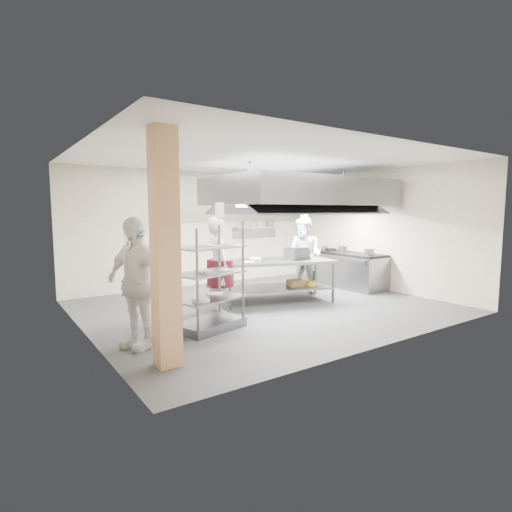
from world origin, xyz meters
TOP-DOWN VIEW (x-y plane):
  - floor at (0.00, 0.00)m, footprint 7.00×7.00m
  - ceiling at (0.00, 0.00)m, footprint 7.00×7.00m
  - wall_back at (0.00, 3.00)m, footprint 7.00×0.00m
  - wall_left at (-3.50, 0.00)m, footprint 0.00×6.00m
  - wall_right at (3.50, 0.00)m, footprint 0.00×6.00m
  - column at (-2.90, -1.90)m, footprint 0.30×0.30m
  - exhaust_hood at (1.30, 0.40)m, footprint 4.00×2.50m
  - hood_strip_a at (0.40, 0.40)m, footprint 1.60×0.12m
  - hood_strip_b at (2.20, 0.40)m, footprint 1.60×0.12m
  - wall_shelf at (1.80, 2.84)m, footprint 1.50×0.28m
  - island at (0.51, 0.25)m, footprint 2.68×1.71m
  - island_worktop at (0.51, 0.25)m, footprint 2.68×1.71m
  - island_undershelf at (0.51, 0.25)m, footprint 2.46×1.55m
  - pass_rack at (-1.70, -0.79)m, footprint 1.28×0.95m
  - cooking_range at (3.08, 0.50)m, footprint 0.80×2.00m
  - range_top at (3.08, 0.50)m, footprint 0.78×1.96m
  - chef_head at (-1.03, 0.11)m, footprint 0.56×0.75m
  - chef_line at (1.60, 0.56)m, footprint 0.93×1.06m
  - chef_plating at (-3.00, -1.00)m, footprint 0.88×1.21m
  - griddle at (0.99, 0.13)m, footprint 0.50×0.39m
  - wicker_basket at (0.89, 0.06)m, footprint 0.35×0.25m
  - stockpot at (3.04, 0.68)m, footprint 0.24×0.24m
  - plate_stack at (-1.70, -0.79)m, footprint 0.28×0.28m

SIDE VIEW (x-z plane):
  - floor at x=0.00m, z-range 0.00..0.00m
  - island_undershelf at x=0.51m, z-range 0.28..0.32m
  - wicker_basket at x=0.89m, z-range 0.32..0.47m
  - cooking_range at x=3.08m, z-range 0.00..0.84m
  - island at x=0.51m, z-range 0.00..0.91m
  - plate_stack at x=-1.70m, z-range 0.52..0.58m
  - pass_rack at x=-1.70m, z-range 0.00..1.72m
  - range_top at x=3.08m, z-range 0.84..0.90m
  - island_worktop at x=0.51m, z-range 0.85..0.91m
  - chef_line at x=1.60m, z-range 0.00..1.83m
  - chef_head at x=-1.03m, z-range 0.00..1.87m
  - chef_plating at x=-3.00m, z-range 0.00..1.90m
  - stockpot at x=3.04m, z-range 0.90..1.07m
  - griddle at x=0.99m, z-range 0.91..1.14m
  - wall_back at x=0.00m, z-range -2.00..5.00m
  - wall_left at x=-3.50m, z-range -1.50..4.50m
  - wall_right at x=3.50m, z-range -1.50..4.50m
  - column at x=-2.90m, z-range 0.00..3.00m
  - wall_shelf at x=1.80m, z-range 1.48..1.52m
  - hood_strip_a at x=0.40m, z-range 2.06..2.10m
  - hood_strip_b at x=2.20m, z-range 2.06..2.10m
  - exhaust_hood at x=1.30m, z-range 2.10..2.70m
  - ceiling at x=0.00m, z-range 3.00..3.00m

